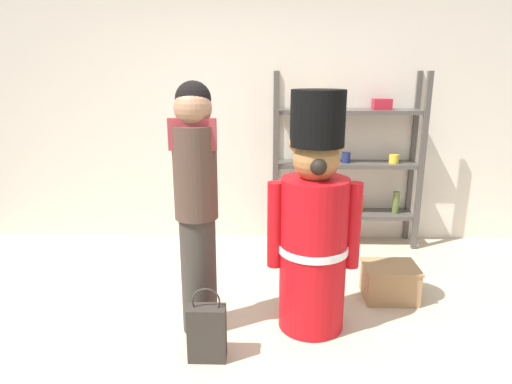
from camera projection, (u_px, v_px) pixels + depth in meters
ground_plane at (268, 355)px, 2.88m from camera, size 6.40×6.40×0.00m
back_wall at (269, 118)px, 4.66m from camera, size 6.40×0.12×2.60m
merchandise_shelf at (346, 161)px, 4.54m from camera, size 1.48×0.35×1.77m
teddy_bear_guard at (314, 227)px, 3.02m from camera, size 0.64×0.48×1.66m
person_shopper at (196, 200)px, 2.93m from camera, size 0.30×0.29×1.72m
shopping_bag at (207, 332)px, 2.79m from camera, size 0.24×0.12×0.49m
display_crate at (390, 282)px, 3.56m from camera, size 0.42×0.34×0.28m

